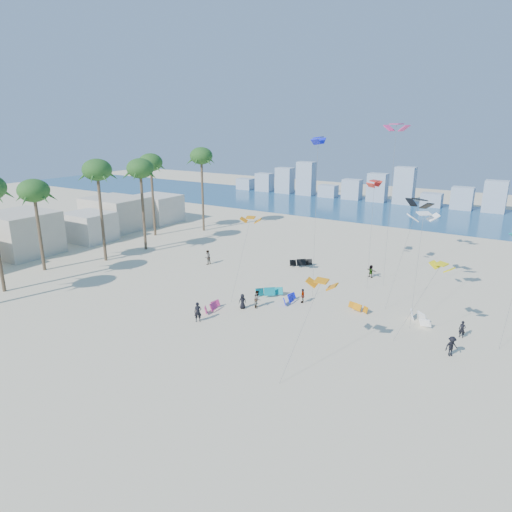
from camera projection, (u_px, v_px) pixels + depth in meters
The scene contains 10 objects.
ground at pixel (125, 348), 38.07m from camera, with size 220.00×220.00×0.00m, color beige.
ocean at pixel (384, 210), 96.45m from camera, with size 220.00×220.00×0.00m, color navy.
kitesurfer_near at pixel (198, 312), 42.80m from camera, with size 0.70×0.46×1.92m, color black.
kitesurfer_mid at pixel (257, 299), 46.12m from camera, with size 0.87×0.68×1.80m, color gray.
kitesurfers_far at pixel (317, 289), 49.02m from camera, with size 32.93×17.26×1.92m.
grounded_kites at pixel (308, 293), 48.83m from camera, with size 20.40×20.41×0.97m.
flying_kites at pixel (394, 191), 45.73m from camera, with size 30.03×30.19×18.54m.
palm_row at pixel (95, 176), 59.18m from camera, with size 9.63×44.80×14.19m.
beachfront_buildings at pixel (76, 224), 71.36m from camera, with size 11.50×43.00×6.00m.
distant_skyline at pixel (393, 190), 104.27m from camera, with size 85.00×3.00×8.40m.
Camera 1 is at (27.59, -23.10, 18.36)m, focal length 31.71 mm.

